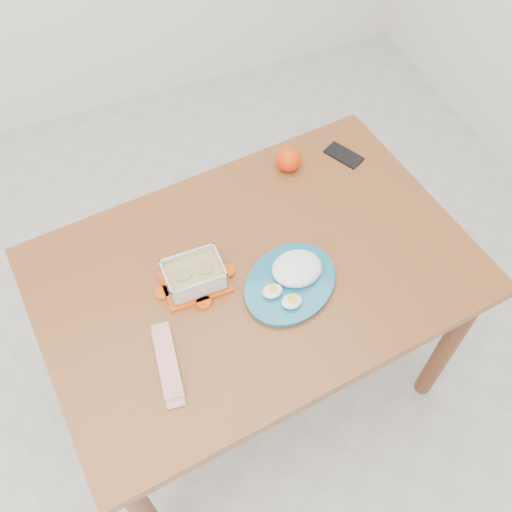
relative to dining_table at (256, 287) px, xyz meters
name	(u,v)px	position (x,y,z in m)	size (l,w,h in m)	color
ground	(212,392)	(-0.18, 0.01, -0.65)	(3.50, 3.50, 0.00)	#B7B7B2
dining_table	(256,287)	(0.00, 0.00, 0.00)	(1.28, 0.92, 0.75)	brown
food_container	(194,275)	(-0.17, 0.02, 0.14)	(0.18, 0.13, 0.08)	#E54606
orange_fruit	(289,159)	(0.24, 0.32, 0.14)	(0.08, 0.08, 0.08)	red
rice_plate	(292,277)	(0.07, -0.08, 0.12)	(0.38, 0.38, 0.08)	#17667F
candy_bar	(168,363)	(-0.31, -0.18, 0.11)	(0.19, 0.05, 0.02)	#B91109
smartphone	(344,155)	(0.42, 0.30, 0.10)	(0.06, 0.12, 0.01)	black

